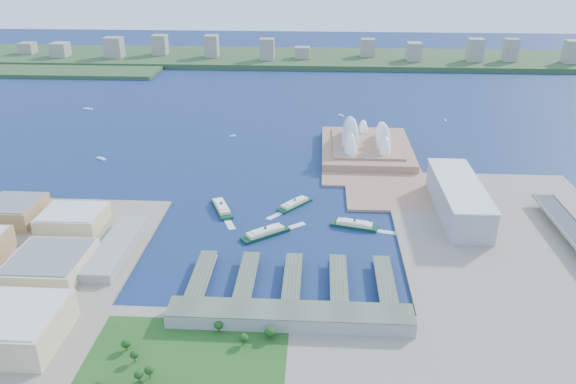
# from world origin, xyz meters

# --- Properties ---
(ground) EXTENTS (3000.00, 3000.00, 0.00)m
(ground) POSITION_xyz_m (0.00, 0.00, 0.00)
(ground) COLOR #0F2246
(ground) RESTS_ON ground
(east_land) EXTENTS (240.00, 500.00, 3.00)m
(east_land) POSITION_xyz_m (240.00, -50.00, 1.50)
(east_land) COLOR gray
(east_land) RESTS_ON ground
(peninsula) EXTENTS (135.00, 220.00, 3.00)m
(peninsula) POSITION_xyz_m (107.50, 260.00, 1.50)
(peninsula) COLOR #986D53
(peninsula) RESTS_ON ground
(far_shore) EXTENTS (2200.00, 260.00, 12.00)m
(far_shore) POSITION_xyz_m (0.00, 980.00, 6.00)
(far_shore) COLOR #2D4926
(far_shore) RESTS_ON ground
(opera_house) EXTENTS (134.00, 180.00, 58.00)m
(opera_house) POSITION_xyz_m (105.00, 280.00, 32.00)
(opera_house) COLOR white
(opera_house) RESTS_ON peninsula
(toaster_building) EXTENTS (45.00, 155.00, 35.00)m
(toaster_building) POSITION_xyz_m (195.00, 80.00, 20.50)
(toaster_building) COLOR #939399
(toaster_building) RESTS_ON east_land
(west_buildings) EXTENTS (200.00, 280.00, 27.00)m
(west_buildings) POSITION_xyz_m (-250.00, -70.00, 16.50)
(west_buildings) COLOR #9A7A4D
(west_buildings) RESTS_ON west_land
(ferry_wharves) EXTENTS (184.00, 90.00, 9.30)m
(ferry_wharves) POSITION_xyz_m (14.00, -75.00, 4.65)
(ferry_wharves) COLOR #46533F
(ferry_wharves) RESTS_ON ground
(terminal_building) EXTENTS (200.00, 28.00, 12.00)m
(terminal_building) POSITION_xyz_m (15.00, -135.00, 9.00)
(terminal_building) COLOR gray
(terminal_building) RESTS_ON south_land
(park) EXTENTS (150.00, 110.00, 16.00)m
(park) POSITION_xyz_m (-60.00, -190.00, 11.00)
(park) COLOR #194714
(park) RESTS_ON south_land
(far_skyline) EXTENTS (1900.00, 140.00, 55.00)m
(far_skyline) POSITION_xyz_m (0.00, 960.00, 39.50)
(far_skyline) COLOR gray
(far_skyline) RESTS_ON far_shore
(ferry_a) EXTENTS (34.31, 56.24, 10.42)m
(ferry_a) POSITION_xyz_m (-76.78, 75.74, 5.21)
(ferry_a) COLOR #0D3520
(ferry_a) RESTS_ON ground
(ferry_b) EXTENTS (41.38, 47.08, 9.48)m
(ferry_b) POSITION_xyz_m (8.31, 91.68, 4.74)
(ferry_b) COLOR #0D3520
(ferry_b) RESTS_ON ground
(ferry_c) EXTENTS (52.63, 45.31, 10.52)m
(ferry_c) POSITION_xyz_m (-19.66, 17.04, 5.26)
(ferry_c) COLOR #0D3520
(ferry_c) RESTS_ON ground
(ferry_d) EXTENTS (53.19, 26.22, 9.75)m
(ferry_d) POSITION_xyz_m (76.18, 41.92, 4.87)
(ferry_d) COLOR #0D3520
(ferry_d) RESTS_ON ground
(boat_a) EXTENTS (15.46, 11.41, 3.02)m
(boat_a) POSITION_xyz_m (-278.20, 231.45, 1.51)
(boat_a) COLOR white
(boat_a) RESTS_ON ground
(boat_b) EXTENTS (9.63, 5.69, 2.46)m
(boat_b) POSITION_xyz_m (-104.24, 345.24, 1.23)
(boat_b) COLOR white
(boat_b) RESTS_ON ground
(boat_c) EXTENTS (3.82, 10.50, 2.32)m
(boat_c) POSITION_xyz_m (255.40, 454.72, 1.16)
(boat_c) COLOR white
(boat_c) RESTS_ON ground
(boat_d) EXTENTS (17.22, 5.32, 2.86)m
(boat_d) POSITION_xyz_m (-398.30, 487.26, 1.43)
(boat_d) COLOR white
(boat_d) RESTS_ON ground
(boat_e) EXTENTS (9.59, 10.64, 2.68)m
(boat_e) POSITION_xyz_m (73.44, 472.58, 1.34)
(boat_e) COLOR white
(boat_e) RESTS_ON ground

